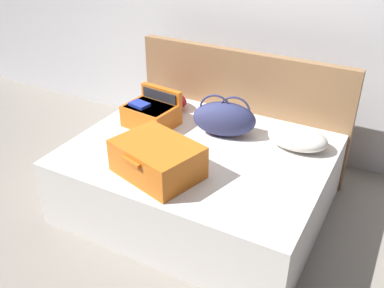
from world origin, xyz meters
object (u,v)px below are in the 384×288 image
(hard_case_large, at_px, (157,159))
(pillow_near_headboard, at_px, (297,138))
(hard_case_medium, at_px, (151,113))
(bed, at_px, (199,178))
(duffel_bag, at_px, (224,119))
(pillow_center_head, at_px, (167,99))

(hard_case_large, distance_m, pillow_near_headboard, 1.10)
(hard_case_medium, bearing_deg, pillow_near_headboard, 16.38)
(hard_case_medium, distance_m, pillow_near_headboard, 1.20)
(bed, relative_size, duffel_bag, 3.48)
(duffel_bag, relative_size, pillow_center_head, 1.40)
(duffel_bag, bearing_deg, hard_case_medium, -167.61)
(hard_case_medium, height_order, pillow_center_head, hard_case_medium)
(hard_case_medium, bearing_deg, hard_case_large, -47.49)
(hard_case_large, bearing_deg, pillow_center_head, 133.97)
(hard_case_medium, xyz_separation_m, duffel_bag, (0.60, 0.13, 0.04))
(bed, relative_size, hard_case_large, 2.90)
(hard_case_large, bearing_deg, pillow_near_headboard, 63.73)
(hard_case_large, relative_size, hard_case_medium, 1.53)
(hard_case_large, xyz_separation_m, pillow_near_headboard, (0.74, 0.81, -0.04))
(bed, xyz_separation_m, hard_case_large, (-0.09, -0.43, 0.39))
(duffel_bag, distance_m, pillow_near_headboard, 0.58)
(hard_case_medium, bearing_deg, duffel_bag, 18.44)
(bed, xyz_separation_m, pillow_near_headboard, (0.64, 0.38, 0.35))
(bed, height_order, hard_case_medium, hard_case_medium)
(pillow_center_head, bearing_deg, pillow_near_headboard, -6.44)
(hard_case_large, bearing_deg, hard_case_medium, 142.45)
(hard_case_medium, height_order, pillow_near_headboard, hard_case_medium)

